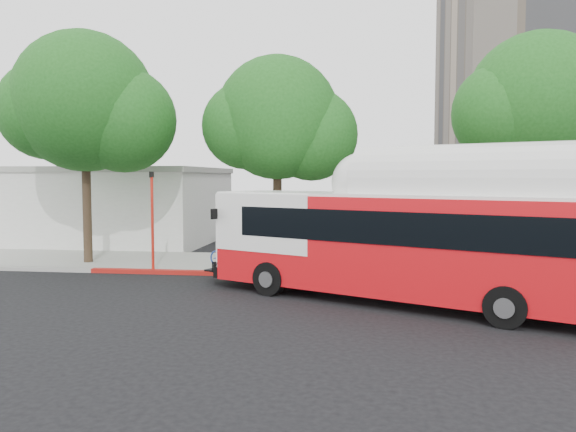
# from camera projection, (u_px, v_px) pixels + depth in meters

# --- Properties ---
(ground) EXTENTS (120.00, 120.00, 0.00)m
(ground) POSITION_uv_depth(u_px,v_px,m) (280.00, 300.00, 17.05)
(ground) COLOR black
(ground) RESTS_ON ground
(sidewalk) EXTENTS (60.00, 5.00, 0.15)m
(sidewalk) POSITION_uv_depth(u_px,v_px,m) (303.00, 264.00, 23.47)
(sidewalk) COLOR gray
(sidewalk) RESTS_ON ground
(curb_strip) EXTENTS (60.00, 0.30, 0.15)m
(curb_strip) POSITION_uv_depth(u_px,v_px,m) (296.00, 275.00, 20.90)
(curb_strip) COLOR gray
(curb_strip) RESTS_ON ground
(red_curb_segment) EXTENTS (10.00, 0.32, 0.16)m
(red_curb_segment) POSITION_uv_depth(u_px,v_px,m) (217.00, 273.00, 21.29)
(red_curb_segment) COLOR #A11711
(red_curb_segment) RESTS_ON ground
(street_tree_left) EXTENTS (6.67, 5.80, 9.74)m
(street_tree_left) POSITION_uv_depth(u_px,v_px,m) (96.00, 107.00, 23.20)
(street_tree_left) COLOR #2D2116
(street_tree_left) RESTS_ON ground
(street_tree_mid) EXTENTS (5.75, 5.00, 8.62)m
(street_tree_mid) POSITION_uv_depth(u_px,v_px,m) (287.00, 123.00, 22.70)
(street_tree_mid) COLOR #2D2116
(street_tree_mid) RESTS_ON ground
(street_tree_right) EXTENTS (6.21, 5.40, 9.18)m
(street_tree_right) POSITION_uv_depth(u_px,v_px,m) (550.00, 110.00, 21.17)
(street_tree_right) COLOR #2D2116
(street_tree_right) RESTS_ON ground
(low_commercial_bldg) EXTENTS (16.20, 10.20, 4.25)m
(low_commercial_bldg) POSITION_uv_depth(u_px,v_px,m) (77.00, 204.00, 32.58)
(low_commercial_bldg) COLOR silver
(low_commercial_bldg) RESTS_ON ground
(transit_bus) EXTENTS (12.29, 7.30, 3.71)m
(transit_bus) POSITION_uv_depth(u_px,v_px,m) (400.00, 245.00, 16.43)
(transit_bus) COLOR red
(transit_bus) RESTS_ON ground
(signal_pole) EXTENTS (0.11, 0.37, 3.94)m
(signal_pole) POSITION_uv_depth(u_px,v_px,m) (152.00, 221.00, 21.74)
(signal_pole) COLOR red
(signal_pole) RESTS_ON ground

